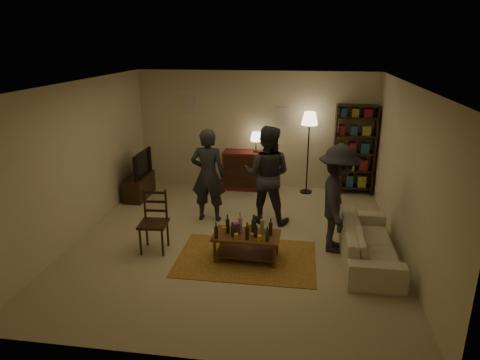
% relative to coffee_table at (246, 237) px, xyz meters
% --- Properties ---
extents(floor, '(6.00, 6.00, 0.00)m').
position_rel_coffee_table_xyz_m(floor, '(-0.28, 0.67, -0.39)').
color(floor, '#C6B793').
rests_on(floor, ground).
extents(room_shell, '(6.00, 6.00, 6.00)m').
position_rel_coffee_table_xyz_m(room_shell, '(-0.92, 3.65, 1.43)').
color(room_shell, beige).
rests_on(room_shell, ground).
extents(rug, '(2.20, 1.50, 0.01)m').
position_rel_coffee_table_xyz_m(rug, '(0.01, 0.00, -0.38)').
color(rug, brown).
rests_on(rug, ground).
extents(coffee_table, '(1.07, 0.61, 0.77)m').
position_rel_coffee_table_xyz_m(coffee_table, '(0.00, 0.00, 0.00)').
color(coffee_table, brown).
rests_on(coffee_table, ground).
extents(dining_chair, '(0.48, 0.48, 1.04)m').
position_rel_coffee_table_xyz_m(dining_chair, '(-1.55, 0.13, 0.16)').
color(dining_chair, black).
rests_on(dining_chair, ground).
extents(tv_stand, '(0.40, 1.00, 1.06)m').
position_rel_coffee_table_xyz_m(tv_stand, '(-2.72, 2.47, -0.00)').
color(tv_stand, black).
rests_on(tv_stand, ground).
extents(dresser, '(1.00, 0.50, 1.36)m').
position_rel_coffee_table_xyz_m(dresser, '(-0.47, 3.38, 0.09)').
color(dresser, maroon).
rests_on(dresser, ground).
extents(bookshelf, '(0.90, 0.34, 2.02)m').
position_rel_coffee_table_xyz_m(bookshelf, '(1.97, 3.45, 0.65)').
color(bookshelf, black).
rests_on(bookshelf, ground).
extents(floor_lamp, '(0.36, 0.36, 1.86)m').
position_rel_coffee_table_xyz_m(floor_lamp, '(0.96, 3.32, 1.20)').
color(floor_lamp, black).
rests_on(floor_lamp, ground).
extents(sofa, '(0.81, 2.08, 0.61)m').
position_rel_coffee_table_xyz_m(sofa, '(1.92, 0.27, -0.08)').
color(sofa, beige).
rests_on(sofa, ground).
extents(person_left, '(0.66, 0.44, 1.81)m').
position_rel_coffee_table_xyz_m(person_left, '(-0.93, 1.48, 0.52)').
color(person_left, '#222329').
rests_on(person_left, ground).
extents(person_right, '(1.00, 0.84, 1.87)m').
position_rel_coffee_table_xyz_m(person_right, '(0.19, 1.57, 0.55)').
color(person_right, '#2A2A32').
rests_on(person_right, ground).
extents(person_by_sofa, '(0.73, 1.19, 1.80)m').
position_rel_coffee_table_xyz_m(person_by_sofa, '(1.42, 0.55, 0.51)').
color(person_by_sofa, '#27262E').
rests_on(person_by_sofa, ground).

